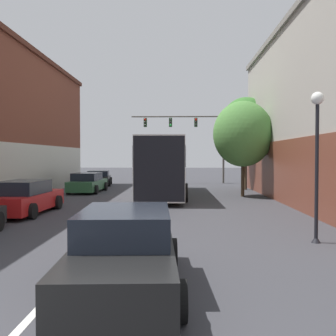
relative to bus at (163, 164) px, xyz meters
name	(u,v)px	position (x,y,z in m)	size (l,w,h in m)	color
lane_center_line	(138,200)	(-1.24, -2.91, -1.91)	(0.14, 48.01, 0.01)	silver
bus	(163,164)	(0.00, 0.00, 0.00)	(2.86, 12.05, 3.40)	silver
hatchback_foreground	(125,252)	(-0.02, -17.00, -1.24)	(2.20, 4.63, 1.40)	black
parked_car_left_near	(26,198)	(-5.39, -7.94, -1.25)	(2.03, 4.73, 1.39)	red
parked_car_left_mid	(88,183)	(-5.09, 1.91, -1.29)	(2.06, 4.61, 1.30)	#285633
parked_car_left_far	(99,178)	(-5.61, 8.10, -1.32)	(2.39, 4.23, 1.22)	black
traffic_signal_gantry	(192,131)	(2.16, 11.08, 2.75)	(8.29, 0.36, 6.23)	#514C47
street_lamp	(317,149)	(4.74, -13.13, 0.68)	(0.35, 0.35, 4.14)	black
street_tree_near	(243,134)	(4.77, -0.57, 1.80)	(3.54, 3.18, 5.67)	#3D2D1E
street_tree_far	(246,125)	(5.75, 4.22, 2.69)	(3.63, 3.27, 6.60)	brown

